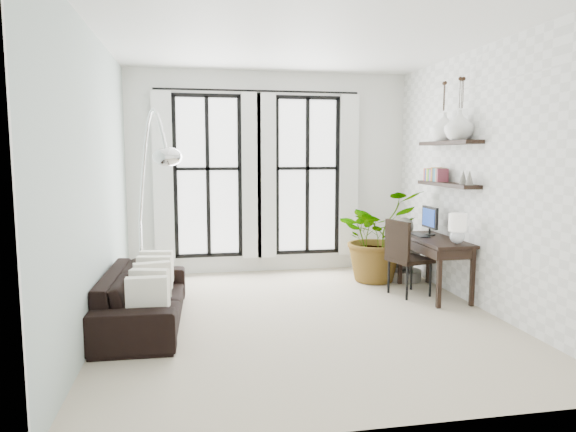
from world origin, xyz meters
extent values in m
plane|color=#BCAE95|center=(0.00, 0.00, 0.00)|extent=(5.00, 5.00, 0.00)
plane|color=white|center=(0.00, 0.00, 3.20)|extent=(5.00, 5.00, 0.00)
plane|color=#A6B9B3|center=(-2.25, 0.00, 1.60)|extent=(0.00, 5.00, 5.00)
plane|color=white|center=(2.25, 0.00, 1.60)|extent=(0.00, 5.00, 5.00)
plane|color=white|center=(0.00, 2.50, 1.60)|extent=(4.50, 0.00, 4.50)
cube|color=white|center=(-1.00, 2.47, 1.55)|extent=(1.00, 0.02, 2.50)
cube|color=white|center=(-1.68, 2.37, 1.55)|extent=(0.30, 0.04, 2.60)
cube|color=white|center=(-0.32, 2.37, 1.55)|extent=(0.30, 0.04, 2.60)
cube|color=white|center=(0.60, 2.47, 1.55)|extent=(1.00, 0.02, 2.50)
cube|color=white|center=(-0.08, 2.37, 1.55)|extent=(0.30, 0.04, 2.60)
cube|color=white|center=(1.28, 2.37, 1.55)|extent=(0.30, 0.04, 2.60)
cylinder|color=black|center=(-0.20, 2.38, 2.88)|extent=(3.20, 0.03, 0.03)
cube|color=black|center=(2.11, 0.64, 1.50)|extent=(0.25, 1.30, 0.05)
cube|color=black|center=(2.11, 0.64, 2.05)|extent=(0.25, 1.30, 0.05)
cube|color=#D24A34|center=(2.11, 1.19, 1.61)|extent=(0.16, 0.04, 0.18)
cube|color=#2D469F|center=(2.11, 1.15, 1.61)|extent=(0.16, 0.04, 0.18)
cube|color=yellow|center=(2.11, 1.10, 1.61)|extent=(0.16, 0.04, 0.18)
cube|color=green|center=(2.11, 1.06, 1.61)|extent=(0.16, 0.04, 0.18)
cube|color=#9454C5|center=(2.11, 1.01, 1.61)|extent=(0.16, 0.04, 0.18)
cube|color=orange|center=(2.11, 0.97, 1.61)|extent=(0.16, 0.03, 0.18)
cube|color=#4E4E4E|center=(2.11, 0.92, 1.61)|extent=(0.16, 0.03, 0.18)
cube|color=#3695BD|center=(2.11, 0.88, 1.61)|extent=(0.16, 0.03, 0.18)
cube|color=tan|center=(2.11, 0.83, 1.61)|extent=(0.16, 0.03, 0.18)
cube|color=brown|center=(2.11, 0.79, 1.61)|extent=(0.16, 0.03, 0.18)
cone|color=gray|center=(2.11, 0.24, 1.61)|extent=(0.10, 0.10, 0.18)
cone|color=gray|center=(2.11, 0.09, 1.61)|extent=(0.10, 0.10, 0.18)
imported|color=black|center=(-1.80, 0.10, 0.31)|extent=(0.88, 2.13, 0.61)
cube|color=white|center=(-1.70, -0.60, 0.50)|extent=(0.40, 0.12, 0.40)
cube|color=white|center=(-1.70, -0.25, 0.50)|extent=(0.40, 0.12, 0.40)
cube|color=white|center=(-1.70, 0.10, 0.50)|extent=(0.40, 0.12, 0.40)
cube|color=white|center=(-1.70, 0.45, 0.50)|extent=(0.40, 0.12, 0.40)
cube|color=white|center=(-1.70, 0.80, 0.50)|extent=(0.40, 0.12, 0.40)
imported|color=#2D7228|center=(1.47, 1.56, 0.69)|extent=(1.55, 1.46, 1.37)
cube|color=black|center=(1.95, 0.64, 0.76)|extent=(0.56, 1.31, 0.04)
cube|color=black|center=(1.93, 0.64, 0.67)|extent=(0.51, 1.25, 0.12)
cube|color=black|center=(1.73, 0.03, 0.37)|extent=(0.05, 0.05, 0.73)
cube|color=black|center=(2.17, 0.03, 0.37)|extent=(0.05, 0.05, 0.73)
cube|color=black|center=(1.73, 1.25, 0.37)|extent=(0.05, 0.05, 0.73)
cube|color=black|center=(2.17, 1.25, 0.37)|extent=(0.05, 0.05, 0.73)
cube|color=black|center=(2.00, 0.89, 1.03)|extent=(0.04, 0.42, 0.30)
cube|color=navy|center=(1.98, 0.89, 1.03)|extent=(0.00, 0.36, 0.24)
cube|color=black|center=(1.85, 0.89, 0.79)|extent=(0.15, 0.40, 0.02)
sphere|color=silver|center=(2.00, 0.14, 0.87)|extent=(0.18, 0.18, 0.18)
cylinder|color=white|center=(2.00, 0.14, 1.06)|extent=(0.22, 0.22, 0.22)
cube|color=black|center=(1.63, 0.70, 0.49)|extent=(0.60, 0.60, 0.05)
cube|color=black|center=(1.42, 0.64, 0.76)|extent=(0.17, 0.48, 0.54)
cylinder|color=black|center=(1.43, 0.50, 0.23)|extent=(0.03, 0.03, 0.45)
cylinder|color=black|center=(1.82, 0.50, 0.23)|extent=(0.03, 0.03, 0.45)
cylinder|color=black|center=(1.43, 0.89, 0.23)|extent=(0.03, 0.03, 0.45)
cylinder|color=black|center=(1.82, 0.89, 0.23)|extent=(0.03, 0.03, 0.45)
cylinder|color=silver|center=(-1.90, 0.97, 0.05)|extent=(0.36, 0.36, 0.10)
cylinder|color=silver|center=(-1.90, 0.97, 0.56)|extent=(0.04, 0.04, 1.01)
ellipsoid|color=silver|center=(-1.50, 0.15, 1.87)|extent=(0.32, 0.32, 0.21)
cylinder|color=gray|center=(1.89, 1.49, 0.08)|extent=(0.53, 0.53, 0.16)
ellipsoid|color=gray|center=(1.89, 1.49, 0.45)|extent=(0.48, 0.48, 0.58)
sphere|color=gray|center=(1.89, 1.49, 0.82)|extent=(0.27, 0.27, 0.27)
imported|color=white|center=(2.11, 0.39, 2.27)|extent=(0.37, 0.37, 0.38)
imported|color=white|center=(2.11, 0.79, 2.27)|extent=(0.37, 0.37, 0.38)
camera|label=1|loc=(-1.22, -5.70, 1.90)|focal=32.00mm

